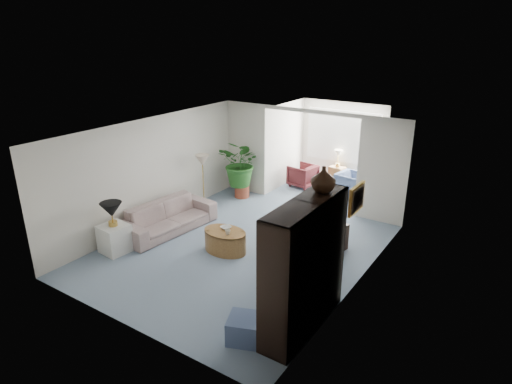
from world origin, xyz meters
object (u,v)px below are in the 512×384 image
Objects in this scene: sofa at (168,217)px; cabinet_urn at (323,179)px; wingback_chair at (298,229)px; plant_pot at (242,191)px; end_table at (115,239)px; coffee_bowl at (226,228)px; coffee_table at (225,241)px; side_table_dark at (334,236)px; framed_picture at (357,199)px; entertainment_cabinet at (304,266)px; table_lamp at (111,210)px; sunroom_chair_maroon at (303,176)px; floor_lamp at (202,160)px; ottoman at (244,329)px; coffee_cup at (228,232)px; sunroom_table at (337,175)px; sunroom_chair_blue at (351,185)px.

sofa is 4.64m from cabinet_urn.
wingback_chair is at bearing 126.20° from cabinet_urn.
sofa is at bearing -93.49° from plant_pot.
cabinet_urn reaches higher than end_table.
coffee_bowl is (1.62, 0.02, 0.15)m from sofa.
coffee_table is (1.87, 1.27, -0.07)m from end_table.
side_table_dark is 1.46× the size of cabinet_urn.
framed_picture is 4.57m from sofa.
coffee_table is 2.27m from side_table_dark.
entertainment_cabinet reaches higher than framed_picture.
table_lamp reaches higher than side_table_dark.
plant_pot is at bearing 138.39° from cabinet_urn.
plant_pot is (-3.97, 4.03, -0.87)m from entertainment_cabinet.
framed_picture reaches higher than sunroom_chair_maroon.
floor_lamp is (-4.61, 1.52, -0.45)m from framed_picture.
ottoman is (3.78, -0.79, -0.10)m from end_table.
entertainment_cabinet reaches higher than coffee_cup.
framed_picture is 0.22× the size of sofa.
plant_pot is 2.99m from sunroom_table.
framed_picture is at bearing 80.56° from entertainment_cabinet.
sunroom_table is at bearing 53.73° from sunroom_chair_blue.
floor_lamp is at bearing 140.11° from coffee_cup.
ottoman is at bearing -11.85° from end_table.
framed_picture is 2.24m from wingback_chair.
cabinet_urn reaches higher than sunroom_chair_maroon.
wingback_chair is 1.16× the size of sunroom_chair_blue.
entertainment_cabinet is 5.72m from plant_pot.
floor_lamp is at bearing 143.08° from sunroom_chair_blue.
wingback_chair is 0.41× the size of entertainment_cabinet.
coffee_table is at bearing -40.33° from floor_lamp.
cabinet_urn is (-0.23, -0.88, 0.55)m from framed_picture.
sofa is 1.63m from coffee_bowl.
sofa is 5.44m from sunroom_table.
side_table_dark is at bearing -22.84° from plant_pot.
sunroom_table is at bearing 54.84° from plant_pot.
sofa is at bearing -80.96° from floor_lamp.
coffee_table is 2.45× the size of cabinet_urn.
end_table is 3.79m from wingback_chair.
entertainment_cabinet is at bearing -0.17° from table_lamp.
framed_picture reaches higher than table_lamp.
sofa is 1.67m from coffee_table.
sofa is 2.67m from plant_pot.
sunroom_chair_blue is (2.63, 4.36, 0.00)m from sofa.
sunroom_chair_maroon is (1.33, 5.71, 0.03)m from end_table.
table_lamp is 3.94m from ottoman.
framed_picture is at bearing -64.03° from sunroom_table.
table_lamp is at bearing 168.15° from ottoman.
floor_lamp is at bearing 14.80° from sofa.
side_table_dark is (3.50, 1.26, -0.05)m from sofa.
framed_picture is 1.06× the size of ottoman.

